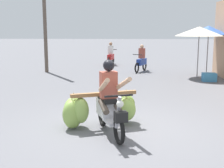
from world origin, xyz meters
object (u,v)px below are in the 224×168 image
motorbike_distant_ahead_left (111,56)px  motorbike_distant_ahead_right (141,61)px  produce_crate (209,77)px  market_umbrella_near_shop (199,31)px  market_umbrella_further_along (209,30)px  motorbike_main_loaded (99,107)px  utility_pole (44,9)px

motorbike_distant_ahead_left → motorbike_distant_ahead_right: (1.73, -2.75, 0.00)m
motorbike_distant_ahead_left → produce_crate: (4.45, -5.68, -0.39)m
motorbike_distant_ahead_right → produce_crate: size_ratio=2.70×
market_umbrella_near_shop → market_umbrella_further_along: market_umbrella_further_along is taller
market_umbrella_near_shop → market_umbrella_further_along: (0.53, 0.43, 0.05)m
motorbike_distant_ahead_right → motorbike_distant_ahead_left: bearing=122.2°
motorbike_distant_ahead_right → market_umbrella_further_along: 3.65m
motorbike_distant_ahead_right → market_umbrella_near_shop: size_ratio=0.66×
motorbike_main_loaded → market_umbrella_further_along: bearing=60.9°
motorbike_distant_ahead_left → motorbike_distant_ahead_right: same height
market_umbrella_further_along → utility_pole: utility_pole is taller
motorbike_main_loaded → produce_crate: motorbike_main_loaded is taller
motorbike_distant_ahead_right → market_umbrella_further_along: size_ratio=0.65×
motorbike_main_loaded → utility_pole: 9.83m
motorbike_main_loaded → market_umbrella_near_shop: size_ratio=0.85×
motorbike_main_loaded → produce_crate: size_ratio=3.50×
motorbike_distant_ahead_left → motorbike_main_loaded: bearing=-88.4°
motorbike_distant_ahead_left → market_umbrella_near_shop: bearing=-46.7°
motorbike_distant_ahead_right → produce_crate: motorbike_distant_ahead_right is taller
motorbike_distant_ahead_left → market_umbrella_further_along: (4.76, -4.05, 1.57)m
motorbike_main_loaded → utility_pole: size_ratio=0.31×
utility_pole → motorbike_distant_ahead_right: bearing=5.6°
market_umbrella_near_shop → motorbike_main_loaded: bearing=-117.4°
market_umbrella_further_along → motorbike_distant_ahead_left: bearing=139.5°
market_umbrella_further_along → produce_crate: 2.56m
motorbike_distant_ahead_left → utility_pole: (-3.15, -3.22, 2.60)m
market_umbrella_further_along → produce_crate: (-0.30, -1.63, -1.96)m
motorbike_distant_ahead_left → produce_crate: motorbike_distant_ahead_left is taller
motorbike_distant_ahead_left → market_umbrella_further_along: bearing=-40.5°
market_umbrella_further_along → motorbike_distant_ahead_right: bearing=156.6°
motorbike_distant_ahead_right → produce_crate: (2.72, -2.93, -0.39)m
market_umbrella_near_shop → market_umbrella_further_along: 0.68m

